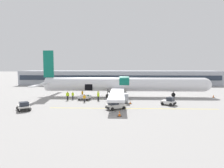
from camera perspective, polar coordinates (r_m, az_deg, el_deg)
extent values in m
plane|color=gray|center=(39.93, 1.33, -4.95)|extent=(500.00, 500.00, 0.00)
cube|color=yellow|center=(33.28, 6.01, -6.97)|extent=(27.79, 0.36, 0.01)
cube|color=#9EA3AD|center=(77.13, 1.95, 1.80)|extent=(74.46, 10.31, 5.30)
cube|color=#232D3D|center=(71.91, 1.91, 1.79)|extent=(72.98, 0.16, 1.70)
cylinder|color=silver|center=(46.05, 3.49, -0.12)|extent=(36.39, 3.17, 3.17)
sphere|color=silver|center=(49.78, 24.93, -0.19)|extent=(3.01, 3.01, 3.01)
cone|color=silver|center=(49.25, -18.19, -0.03)|extent=(3.64, 2.91, 2.91)
cylinder|color=#0F6B56|center=(46.00, 3.49, 0.23)|extent=(2.18, 3.17, 3.17)
cube|color=#0F6B56|center=(48.88, -17.69, 5.46)|extent=(2.38, 0.28, 6.22)
cube|color=silver|center=(44.45, -19.63, -0.17)|extent=(1.10, 9.77, 0.20)
cube|color=silver|center=(53.59, -15.69, 0.75)|extent=(1.10, 9.77, 0.20)
cube|color=silver|center=(37.00, 1.45, -2.71)|extent=(2.62, 17.46, 0.40)
cube|color=silver|center=(55.29, 1.83, -0.18)|extent=(2.62, 17.46, 0.40)
cylinder|color=#B2B7BF|center=(37.41, 1.76, -4.04)|extent=(3.72, 1.98, 1.98)
cylinder|color=#B2B7BF|center=(55.09, 2.03, -1.15)|extent=(3.72, 1.98, 1.98)
cube|color=black|center=(45.13, -6.70, -0.95)|extent=(1.70, 0.12, 1.40)
cylinder|color=#56565B|center=(47.74, 17.16, -2.04)|extent=(0.22, 0.22, 1.55)
sphere|color=black|center=(47.84, 17.13, -2.96)|extent=(0.93, 0.93, 0.93)
cylinder|color=#56565B|center=(44.04, -1.22, -2.39)|extent=(0.22, 0.22, 1.55)
sphere|color=black|center=(44.14, -1.22, -3.39)|extent=(0.93, 0.93, 0.93)
cylinder|color=#56565B|center=(48.56, -0.86, -1.71)|extent=(0.22, 0.22, 1.55)
sphere|color=black|center=(48.66, -0.86, -2.62)|extent=(0.93, 0.93, 0.93)
cube|color=white|center=(37.38, 15.77, -5.01)|extent=(2.79, 2.61, 0.56)
cube|color=#232833|center=(37.14, 16.37, -4.15)|extent=(1.62, 1.69, 0.65)
cube|color=black|center=(36.98, 17.50, -5.34)|extent=(0.92, 1.22, 0.28)
sphere|color=black|center=(36.46, 16.46, -5.66)|extent=(0.56, 0.56, 0.56)
sphere|color=black|center=(37.83, 17.30, -5.30)|extent=(0.56, 0.56, 0.56)
sphere|color=black|center=(37.05, 14.20, -5.44)|extent=(0.56, 0.56, 0.56)
sphere|color=black|center=(38.40, 15.10, -5.10)|extent=(0.56, 0.56, 0.56)
cube|color=silver|center=(34.59, -23.94, -6.06)|extent=(2.83, 3.13, 0.54)
cube|color=#232833|center=(34.01, -23.86, -5.23)|extent=(1.78, 1.76, 0.64)
cube|color=black|center=(33.22, -23.58, -6.68)|extent=(1.21, 0.89, 0.27)
sphere|color=black|center=(33.63, -24.94, -6.80)|extent=(0.56, 0.56, 0.56)
sphere|color=black|center=(33.83, -22.46, -6.65)|extent=(0.56, 0.56, 0.56)
sphere|color=black|center=(35.45, -25.32, -6.23)|extent=(0.56, 0.56, 0.56)
sphere|color=black|center=(35.64, -22.97, -6.09)|extent=(0.56, 0.56, 0.56)
cube|color=silver|center=(32.37, 1.17, -6.32)|extent=(3.35, 2.80, 0.60)
cube|color=#232833|center=(31.98, 0.33, -5.29)|extent=(1.80, 1.72, 0.68)
cube|color=black|center=(31.63, -1.35, -6.81)|extent=(0.75, 1.11, 0.30)
sphere|color=black|center=(32.47, -1.03, -6.75)|extent=(0.56, 0.56, 0.56)
sphere|color=black|center=(31.35, 0.10, -7.17)|extent=(0.56, 0.56, 0.56)
sphere|color=black|center=(33.50, 2.16, -6.39)|extent=(0.56, 0.56, 0.56)
sphere|color=black|center=(32.42, 3.37, -6.77)|extent=(0.56, 0.56, 0.56)
cube|color=silver|center=(41.83, -7.90, -3.93)|extent=(2.63, 2.07, 0.05)
cube|color=silver|center=(41.43, -6.36, -3.60)|extent=(0.31, 1.74, 0.52)
cube|color=silver|center=(40.99, -8.28, -3.71)|extent=(2.35, 0.39, 0.52)
cube|color=silver|center=(42.58, -7.55, -3.38)|extent=(2.35, 0.39, 0.52)
cube|color=#333338|center=(41.36, -5.72, -4.27)|extent=(0.90, 0.21, 0.06)
sphere|color=black|center=(40.78, -7.16, -4.50)|extent=(0.40, 0.40, 0.40)
sphere|color=black|center=(42.43, -6.44, -4.12)|extent=(0.40, 0.40, 0.40)
sphere|color=black|center=(41.33, -9.40, -4.40)|extent=(0.40, 0.40, 0.40)
sphere|color=black|center=(42.95, -8.60, -4.04)|extent=(0.40, 0.40, 0.40)
cube|color=#2D2D33|center=(41.70, -8.77, -3.74)|extent=(0.53, 0.32, 0.27)
cube|color=olive|center=(41.33, -7.61, -3.74)|extent=(0.51, 0.35, 0.37)
cube|color=#4C1E1E|center=(41.72, -8.04, -3.63)|extent=(0.56, 0.34, 0.42)
cube|color=#14472D|center=(41.78, -6.80, -3.50)|extent=(0.36, 0.25, 0.57)
cylinder|color=black|center=(40.75, -3.95, -4.14)|extent=(0.45, 0.45, 0.88)
cylinder|color=#B7E019|center=(40.63, -3.95, -3.05)|extent=(0.58, 0.58, 0.69)
sphere|color=beige|center=(40.57, -3.96, -2.40)|extent=(0.24, 0.24, 0.24)
cylinder|color=#B7E019|center=(40.46, -3.72, -3.19)|extent=(0.18, 0.18, 0.63)
cylinder|color=#B7E019|center=(40.82, -4.18, -3.12)|extent=(0.18, 0.18, 0.63)
cylinder|color=#2D2D33|center=(42.99, -11.13, -3.80)|extent=(0.37, 0.37, 0.79)
cylinder|color=#B7E019|center=(42.89, -11.15, -2.88)|extent=(0.48, 0.48, 0.62)
sphere|color=tan|center=(42.83, -11.16, -2.32)|extent=(0.22, 0.22, 0.22)
cylinder|color=#B7E019|center=(42.77, -10.91, -2.98)|extent=(0.15, 0.15, 0.57)
cylinder|color=#B7E019|center=(43.02, -11.39, -2.95)|extent=(0.15, 0.15, 0.57)
cylinder|color=#2D2D33|center=(39.26, -7.89, -4.62)|extent=(0.33, 0.33, 0.74)
cylinder|color=orange|center=(39.16, -7.90, -3.66)|extent=(0.43, 0.43, 0.59)
sphere|color=brown|center=(39.10, -7.91, -3.08)|extent=(0.21, 0.21, 0.21)
cylinder|color=orange|center=(39.18, -7.60, -3.74)|extent=(0.14, 0.14, 0.54)
cylinder|color=orange|center=(39.15, -8.21, -3.76)|extent=(0.14, 0.14, 0.54)
cylinder|color=black|center=(44.41, -8.46, -3.46)|extent=(0.30, 0.30, 0.83)
cylinder|color=orange|center=(44.31, -8.48, -2.52)|extent=(0.39, 0.39, 0.65)
sphere|color=brown|center=(44.25, -8.48, -1.95)|extent=(0.23, 0.23, 0.23)
cylinder|color=orange|center=(44.09, -8.53, -2.65)|extent=(0.12, 0.12, 0.60)
cylinder|color=orange|center=(44.54, -8.42, -2.57)|extent=(0.12, 0.12, 0.60)
cylinder|color=black|center=(42.19, -12.55, -3.93)|extent=(0.40, 0.40, 0.88)
cylinder|color=#B7E019|center=(42.07, -12.57, -2.87)|extent=(0.51, 0.51, 0.69)
sphere|color=#9E7556|center=(42.01, -12.59, -2.24)|extent=(0.24, 0.24, 0.24)
cylinder|color=#B7E019|center=(42.08, -12.91, -2.98)|extent=(0.16, 0.16, 0.64)
cylinder|color=#B7E019|center=(42.09, -12.24, -2.97)|extent=(0.16, 0.16, 0.64)
cylinder|color=#2D2D33|center=(43.12, -3.95, -3.64)|extent=(0.45, 0.45, 0.87)
cylinder|color=#B7E019|center=(43.01, -3.96, -2.62)|extent=(0.57, 0.57, 0.68)
sphere|color=tan|center=(42.95, -3.96, -2.02)|extent=(0.24, 0.24, 0.24)
cylinder|color=#B7E019|center=(43.22, -4.14, -2.69)|extent=(0.18, 0.18, 0.63)
cylinder|color=#B7E019|center=(42.83, -3.77, -2.76)|extent=(0.18, 0.18, 0.63)
cube|color=black|center=(50.20, 26.98, -3.44)|extent=(0.57, 0.57, 0.03)
cone|color=orange|center=(50.16, 26.99, -3.14)|extent=(0.43, 0.43, 0.56)
cylinder|color=white|center=(50.16, 26.99, -3.11)|extent=(0.25, 0.25, 0.07)
cube|color=black|center=(28.08, 2.15, -9.16)|extent=(0.58, 0.58, 0.03)
cone|color=orange|center=(27.99, 2.15, -8.46)|extent=(0.43, 0.43, 0.74)
cylinder|color=white|center=(27.98, 2.15, -8.39)|extent=(0.25, 0.25, 0.09)
cube|color=black|center=(37.27, 5.25, -5.66)|extent=(0.59, 0.59, 0.03)
cone|color=orange|center=(37.22, 5.26, -5.27)|extent=(0.44, 0.44, 0.55)
cylinder|color=white|center=(37.22, 5.26, -5.22)|extent=(0.26, 0.26, 0.07)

